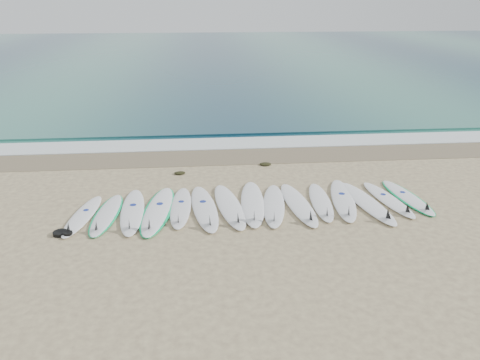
{
  "coord_description": "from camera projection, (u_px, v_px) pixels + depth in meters",
  "views": [
    {
      "loc": [
        -1.3,
        -10.83,
        5.07
      ],
      "look_at": [
        -0.23,
        0.9,
        0.4
      ],
      "focal_mm": 35.0,
      "sensor_mm": 36.0,
      "label": 1
    }
  ],
  "objects": [
    {
      "name": "surfboard_3",
      "position": [
        158.0,
        211.0,
        11.67
      ],
      "size": [
        1.01,
        2.99,
        0.37
      ],
      "rotation": [
        0.0,
        0.0,
        -0.11
      ],
      "color": "white",
      "rests_on": "ground"
    },
    {
      "name": "surfboard_5",
      "position": [
        205.0,
        208.0,
        11.78
      ],
      "size": [
        0.9,
        2.9,
        0.37
      ],
      "rotation": [
        0.0,
        0.0,
        0.11
      ],
      "color": "white",
      "rests_on": "ground"
    },
    {
      "name": "surfboard_12",
      "position": [
        368.0,
        203.0,
        12.06
      ],
      "size": [
        0.98,
        2.87,
        0.36
      ],
      "rotation": [
        0.0,
        0.0,
        0.14
      ],
      "color": "white",
      "rests_on": "ground"
    },
    {
      "name": "leash_coil",
      "position": [
        62.0,
        233.0,
        10.58
      ],
      "size": [
        0.46,
        0.36,
        0.11
      ],
      "color": "black",
      "rests_on": "ground"
    },
    {
      "name": "surfboard_1",
      "position": [
        106.0,
        215.0,
        11.48
      ],
      "size": [
        0.78,
        2.47,
        0.31
      ],
      "rotation": [
        0.0,
        0.0,
        -0.08
      ],
      "color": "white",
      "rests_on": "ground"
    },
    {
      "name": "surfboard_6",
      "position": [
        230.0,
        206.0,
        11.88
      ],
      "size": [
        0.96,
        2.9,
        0.36
      ],
      "rotation": [
        0.0,
        0.0,
        0.13
      ],
      "color": "white",
      "rests_on": "ground"
    },
    {
      "name": "surfboard_13",
      "position": [
        389.0,
        200.0,
        12.29
      ],
      "size": [
        0.89,
        2.5,
        0.31
      ],
      "rotation": [
        0.0,
        0.0,
        0.16
      ],
      "color": "white",
      "rests_on": "ground"
    },
    {
      "name": "seaweed_far",
      "position": [
        265.0,
        164.0,
        14.95
      ],
      "size": [
        0.38,
        0.29,
        0.07
      ],
      "primitive_type": "ellipsoid",
      "color": "black",
      "rests_on": "ground"
    },
    {
      "name": "seaweed_near",
      "position": [
        180.0,
        173.0,
        14.21
      ],
      "size": [
        0.34,
        0.27,
        0.07
      ],
      "primitive_type": "ellipsoid",
      "color": "black",
      "rests_on": "ground"
    },
    {
      "name": "surfboard_9",
      "position": [
        299.0,
        205.0,
        11.99
      ],
      "size": [
        0.8,
        2.8,
        0.35
      ],
      "rotation": [
        0.0,
        0.0,
        0.08
      ],
      "color": "white",
      "rests_on": "ground"
    },
    {
      "name": "foam_band",
      "position": [
        235.0,
        143.0,
        17.09
      ],
      "size": [
        120.0,
        1.4,
        0.04
      ],
      "primitive_type": "cube",
      "color": "silver",
      "rests_on": "ground"
    },
    {
      "name": "surfboard_14",
      "position": [
        408.0,
        197.0,
        12.46
      ],
      "size": [
        0.9,
        2.51,
        0.31
      ],
      "rotation": [
        0.0,
        0.0,
        0.13
      ],
      "color": "white",
      "rests_on": "ground"
    },
    {
      "name": "surfboard_8",
      "position": [
        274.0,
        205.0,
        11.95
      ],
      "size": [
        0.95,
        2.73,
        0.34
      ],
      "rotation": [
        0.0,
        0.0,
        -0.15
      ],
      "color": "white",
      "rests_on": "ground"
    },
    {
      "name": "ground",
      "position": [
        252.0,
        207.0,
        12.0
      ],
      "size": [
        120.0,
        120.0,
        0.0
      ],
      "primitive_type": "plane",
      "color": "tan"
    },
    {
      "name": "surfboard_11",
      "position": [
        343.0,
        200.0,
        12.26
      ],
      "size": [
        1.03,
        2.85,
        0.36
      ],
      "rotation": [
        0.0,
        0.0,
        -0.17
      ],
      "color": "white",
      "rests_on": "ground"
    },
    {
      "name": "surfboard_2",
      "position": [
        132.0,
        212.0,
        11.6
      ],
      "size": [
        0.73,
        2.79,
        0.35
      ],
      "rotation": [
        0.0,
        0.0,
        0.06
      ],
      "color": "white",
      "rests_on": "ground"
    },
    {
      "name": "ocean",
      "position": [
        211.0,
        55.0,
        42.09
      ],
      "size": [
        120.0,
        55.0,
        0.03
      ],
      "primitive_type": "cube",
      "color": "#225B5D",
      "rests_on": "ground"
    },
    {
      "name": "surfboard_7",
      "position": [
        253.0,
        204.0,
        12.05
      ],
      "size": [
        0.82,
        2.94,
        0.37
      ],
      "rotation": [
        0.0,
        0.0,
        -0.08
      ],
      "color": "white",
      "rests_on": "ground"
    },
    {
      "name": "surfboard_0",
      "position": [
        82.0,
        216.0,
        11.38
      ],
      "size": [
        0.83,
        2.42,
        0.3
      ],
      "rotation": [
        0.0,
        0.0,
        -0.14
      ],
      "color": "white",
      "rests_on": "ground"
    },
    {
      "name": "surfboard_10",
      "position": [
        321.0,
        202.0,
        12.15
      ],
      "size": [
        0.73,
        2.52,
        0.32
      ],
      "rotation": [
        0.0,
        0.0,
        -0.09
      ],
      "color": "white",
      "rests_on": "ground"
    },
    {
      "name": "wave_crest",
      "position": [
        232.0,
        131.0,
        18.47
      ],
      "size": [
        120.0,
        1.0,
        0.1
      ],
      "primitive_type": "cube",
      "color": "#225B5D",
      "rests_on": "ground"
    },
    {
      "name": "surfboard_4",
      "position": [
        181.0,
        208.0,
        11.83
      ],
      "size": [
        0.6,
        2.53,
        0.32
      ],
      "rotation": [
        0.0,
        0.0,
        -0.03
      ],
      "color": "white",
      "rests_on": "ground"
    },
    {
      "name": "wet_sand_band",
      "position": [
        238.0,
        156.0,
        15.8
      ],
      "size": [
        120.0,
        1.8,
        0.01
      ],
      "primitive_type": "cube",
      "color": "#72634C",
      "rests_on": "ground"
    }
  ]
}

